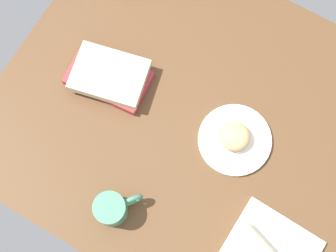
% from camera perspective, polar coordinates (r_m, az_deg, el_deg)
% --- Properties ---
extents(dining_table, '(1.10, 0.90, 0.04)m').
position_cam_1_polar(dining_table, '(1.38, 3.67, 0.22)').
color(dining_table, brown).
rests_on(dining_table, ground).
extents(round_plate, '(0.20, 0.20, 0.01)m').
position_cam_1_polar(round_plate, '(1.35, 7.52, -1.71)').
color(round_plate, white).
rests_on(round_plate, dining_table).
extents(scone_pastry, '(0.10, 0.10, 0.05)m').
position_cam_1_polar(scone_pastry, '(1.32, 7.52, -1.21)').
color(scone_pastry, tan).
rests_on(scone_pastry, round_plate).
extents(breakfast_wrap, '(0.12, 0.09, 0.06)m').
position_cam_1_polar(breakfast_wrap, '(1.28, 9.96, -13.55)').
color(breakfast_wrap, beige).
rests_on(breakfast_wrap, square_plate).
extents(book_stack, '(0.23, 0.18, 0.06)m').
position_cam_1_polar(book_stack, '(1.38, -6.72, 5.61)').
color(book_stack, '#A53338').
rests_on(book_stack, dining_table).
extents(coffee_mug, '(0.10, 0.11, 0.09)m').
position_cam_1_polar(coffee_mug, '(1.27, -6.35, -9.31)').
color(coffee_mug, '#4C8C6B').
rests_on(coffee_mug, dining_table).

